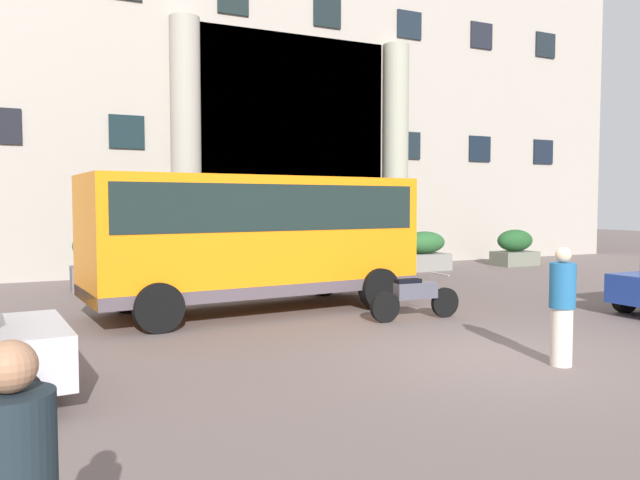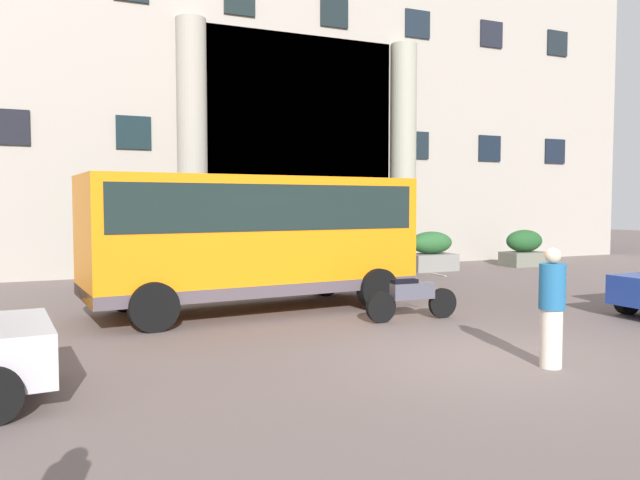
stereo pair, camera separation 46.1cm
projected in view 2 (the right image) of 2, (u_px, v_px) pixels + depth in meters
The scene contains 9 objects.
ground_plane at pixel (499, 364), 9.19m from camera, with size 80.00×64.00×0.12m, color #675956.
office_building_facade at pixel (206, 2), 24.52m from camera, with size 34.43×9.73×20.43m.
orange_minibus at pixel (253, 232), 13.28m from camera, with size 7.04×3.11×2.85m.
bus_stop_sign at pixel (396, 224), 16.55m from camera, with size 0.44×0.08×2.85m.
hedge_planter_entrance_left at pixel (431, 252), 21.28m from camera, with size 1.65×0.99×1.34m.
hedge_planter_far_east at pixel (117, 258), 16.88m from camera, with size 2.09×0.91×1.72m.
hedge_planter_far_west at pixel (524, 249), 22.84m from camera, with size 1.56×0.99×1.33m.
scooter_by_planter at pixel (410, 297), 12.23m from camera, with size 1.99×0.55×0.89m.
pedestrian_child_trailing at pixel (552, 308), 8.69m from camera, with size 0.36×0.36×1.69m.
Camera 2 is at (-6.10, -7.20, 2.30)m, focal length 35.03 mm.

